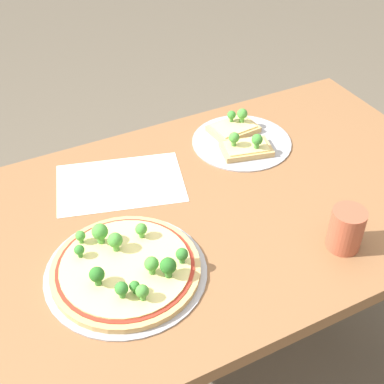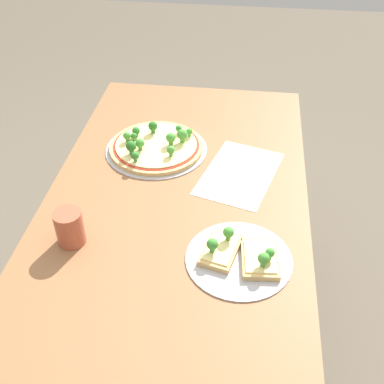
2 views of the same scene
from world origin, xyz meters
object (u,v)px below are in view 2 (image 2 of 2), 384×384
object	(u,v)px
pizza_tray_slice	(240,255)
drinking_cup	(70,228)
dining_table	(177,218)
pizza_tray_whole	(156,146)

from	to	relation	value
pizza_tray_slice	drinking_cup	size ratio (longest dim) A/B	2.77
dining_table	pizza_tray_slice	world-z (taller)	pizza_tray_slice
dining_table	pizza_tray_whole	bearing A→B (deg)	24.83
pizza_tray_whole	drinking_cup	world-z (taller)	drinking_cup
dining_table	pizza_tray_slice	bearing A→B (deg)	-139.65
dining_table	drinking_cup	size ratio (longest dim) A/B	13.94
dining_table	drinking_cup	xyz separation A→B (m)	(-0.23, 0.25, 0.15)
dining_table	pizza_tray_whole	distance (m)	0.27
pizza_tray_whole	pizza_tray_slice	bearing A→B (deg)	-146.59
pizza_tray_whole	pizza_tray_slice	world-z (taller)	pizza_tray_whole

